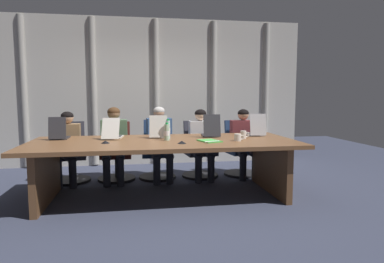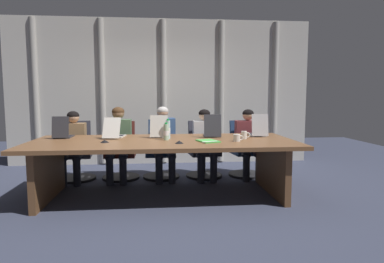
{
  "view_description": "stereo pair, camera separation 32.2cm",
  "coord_description": "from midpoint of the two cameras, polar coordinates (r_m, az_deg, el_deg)",
  "views": [
    {
      "loc": [
        -0.38,
        -4.45,
        1.36
      ],
      "look_at": [
        0.4,
        0.13,
        0.86
      ],
      "focal_mm": 31.8,
      "sensor_mm": 36.0,
      "label": 1
    },
    {
      "loc": [
        -0.06,
        -4.49,
        1.36
      ],
      "look_at": [
        0.4,
        0.13,
        0.86
      ],
      "focal_mm": 31.8,
      "sensor_mm": 36.0,
      "label": 2
    }
  ],
  "objects": [
    {
      "name": "water_bottle_primary",
      "position": [
        4.52,
        -2.33,
        -0.11
      ],
      "size": [
        0.07,
        0.07,
        0.24
      ],
      "color": "#ADD1B2",
      "rests_on": "conference_table"
    },
    {
      "name": "office_chair_left_end",
      "position": [
        5.78,
        -17.28,
        -4.24
      ],
      "size": [
        0.6,
        0.6,
        0.94
      ],
      "rotation": [
        0.0,
        0.0,
        -1.46
      ],
      "color": "#2D2D38",
      "rests_on": "ground_plane"
    },
    {
      "name": "person_right_mid",
      "position": [
        5.52,
        3.86,
        -1.4
      ],
      "size": [
        0.38,
        0.55,
        1.13
      ],
      "rotation": [
        0.0,
        0.0,
        -1.58
      ],
      "color": "silver",
      "rests_on": "ground_plane"
    },
    {
      "name": "laptop_right_mid",
      "position": [
        4.94,
        5.25,
        -0.13
      ],
      "size": [
        0.28,
        0.46,
        0.33
      ],
      "rotation": [
        0.0,
        0.0,
        1.47
      ],
      "color": "#2D2D33",
      "rests_on": "conference_table"
    },
    {
      "name": "person_left_end",
      "position": [
        5.58,
        -17.82,
        -1.73
      ],
      "size": [
        0.39,
        0.56,
        1.11
      ],
      "rotation": [
        0.0,
        0.0,
        -1.53
      ],
      "color": "olive",
      "rests_on": "ground_plane"
    },
    {
      "name": "ground_plane",
      "position": [
        4.67,
        -2.75,
        -10.77
      ],
      "size": [
        11.82,
        11.82,
        0.0
      ],
      "primitive_type": "plane",
      "color": "#383D51"
    },
    {
      "name": "laptop_center",
      "position": [
        4.88,
        -3.52,
        -0.21
      ],
      "size": [
        0.29,
        0.44,
        0.32
      ],
      "rotation": [
        0.0,
        0.0,
        1.46
      ],
      "color": "beige",
      "rests_on": "conference_table"
    },
    {
      "name": "coffee_mug_near",
      "position": [
        4.46,
        9.62,
        -1.06
      ],
      "size": [
        0.13,
        0.09,
        0.09
      ],
      "color": "white",
      "rests_on": "conference_table"
    },
    {
      "name": "person_center",
      "position": [
        5.46,
        -3.14,
        -1.25
      ],
      "size": [
        0.43,
        0.57,
        1.17
      ],
      "rotation": [
        0.0,
        0.0,
        -1.49
      ],
      "color": "#335184",
      "rests_on": "ground_plane"
    },
    {
      "name": "conference_mic_left_side",
      "position": [
        4.22,
        0.02,
        -1.79
      ],
      "size": [
        0.11,
        0.11,
        0.03
      ],
      "primitive_type": "cone",
      "color": "black",
      "rests_on": "conference_table"
    },
    {
      "name": "water_bottle_secondary",
      "position": [
        4.67,
        -2.09,
        0.32
      ],
      "size": [
        0.06,
        0.06,
        0.27
      ],
      "color": "silver",
      "rests_on": "conference_table"
    },
    {
      "name": "laptop_left_mid",
      "position": [
        4.89,
        -11.03,
        -0.35
      ],
      "size": [
        0.29,
        0.49,
        0.29
      ],
      "rotation": [
        0.0,
        0.0,
        1.45
      ],
      "color": "beige",
      "rests_on": "conference_table"
    },
    {
      "name": "laptop_right_end",
      "position": [
        5.12,
        12.78,
        -0.03
      ],
      "size": [
        0.27,
        0.42,
        0.33
      ],
      "rotation": [
        0.0,
        0.0,
        1.49
      ],
      "color": "#BCBCC1",
      "rests_on": "conference_table"
    },
    {
      "name": "spiral_notepad",
      "position": [
        4.39,
        4.82,
        -1.62
      ],
      "size": [
        0.3,
        0.36,
        0.03
      ],
      "rotation": [
        0.0,
        0.0,
        0.33
      ],
      "color": "#4CB74C",
      "rests_on": "conference_table"
    },
    {
      "name": "office_chair_center",
      "position": [
        5.66,
        -3.57,
        -4.15
      ],
      "size": [
        0.6,
        0.6,
        0.95
      ],
      "rotation": [
        0.0,
        0.0,
        -1.61
      ],
      "color": "navy",
      "rests_on": "ground_plane"
    },
    {
      "name": "coffee_mug_far",
      "position": [
        4.74,
        10.7,
        -0.59
      ],
      "size": [
        0.13,
        0.08,
        0.11
      ],
      "color": "white",
      "rests_on": "conference_table"
    },
    {
      "name": "office_chair_left_mid",
      "position": [
        5.67,
        -10.24,
        -4.28
      ],
      "size": [
        0.6,
        0.6,
        0.92
      ],
      "rotation": [
        0.0,
        0.0,
        -1.58
      ],
      "color": "#511E19",
      "rests_on": "ground_plane"
    },
    {
      "name": "conference_table",
      "position": [
        4.54,
        -2.79,
        -3.47
      ],
      "size": [
        3.48,
        1.46,
        0.76
      ],
      "color": "brown",
      "rests_on": "ground_plane"
    },
    {
      "name": "conference_mic_middle",
      "position": [
        4.41,
        -12.44,
        -1.6
      ],
      "size": [
        0.11,
        0.11,
        0.03
      ],
      "primitive_type": "cone",
      "color": "black",
      "rests_on": "conference_table"
    },
    {
      "name": "office_chair_right_end",
      "position": [
        5.88,
        10.51,
        -3.91
      ],
      "size": [
        0.6,
        0.6,
        0.92
      ],
      "rotation": [
        0.0,
        0.0,
        -1.44
      ],
      "color": "navy",
      "rests_on": "ground_plane"
    },
    {
      "name": "laptop_left_end",
      "position": [
        5.04,
        -19.14,
        -0.35
      ],
      "size": [
        0.23,
        0.37,
        0.31
      ],
      "rotation": [
        0.0,
        0.0,
        1.58
      ],
      "color": "#2D2D33",
      "rests_on": "conference_table"
    },
    {
      "name": "curtain_backdrop",
      "position": [
        6.76,
        -3.79,
        6.58
      ],
      "size": [
        5.91,
        0.17,
        2.83
      ],
      "color": "beige",
      "rests_on": "ground_plane"
    },
    {
      "name": "office_chair_right_mid",
      "position": [
        5.73,
        3.52,
        -4.1
      ],
      "size": [
        0.6,
        0.6,
        0.92
      ],
      "rotation": [
        0.0,
        0.0,
        -1.45
      ],
      "color": "#2D2D38",
      "rests_on": "ground_plane"
    },
    {
      "name": "person_left_mid",
      "position": [
        5.48,
        -10.65,
        -1.26
      ],
      "size": [
        0.41,
        0.55,
        1.17
      ],
      "rotation": [
        0.0,
        0.0,
        -1.57
      ],
      "color": "#4C6B4C",
      "rests_on": "ground_plane"
    },
    {
      "name": "person_right_end",
      "position": [
        5.69,
        11.12,
        -1.28
      ],
      "size": [
        0.43,
        0.56,
        1.12
      ],
      "rotation": [
        0.0,
        0.0,
        -1.61
      ],
      "color": "brown",
      "rests_on": "ground_plane"
    }
  ]
}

